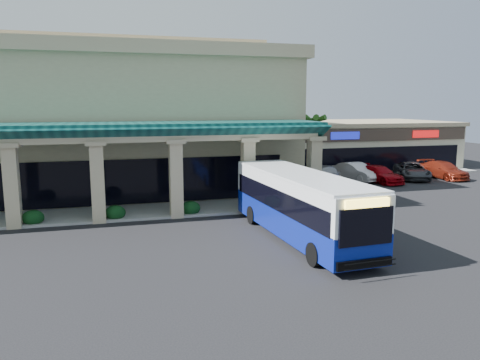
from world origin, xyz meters
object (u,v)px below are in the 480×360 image
object	(u,v)px
car_silver	(327,174)
car_gray	(412,171)
transit_bus	(300,206)
car_red	(379,174)
car_white	(356,172)
car_extra	(443,170)
pedestrian	(362,229)

from	to	relation	value
car_silver	car_gray	xyz separation A→B (m)	(8.57, 0.18, -0.04)
transit_bus	car_red	xyz separation A→B (m)	(13.46, 14.07, -0.96)
car_white	car_gray	bearing A→B (deg)	-19.05
transit_bus	car_red	bearing A→B (deg)	43.06
car_silver	car_gray	size ratio (longest dim) A/B	0.86
car_red	car_gray	world-z (taller)	car_gray
transit_bus	car_gray	distance (m)	22.97
car_red	car_extra	xyz separation A→B (m)	(7.02, 0.46, 0.05)
pedestrian	car_white	size ratio (longest dim) A/B	0.41
pedestrian	car_silver	bearing A→B (deg)	-14.05
pedestrian	car_extra	world-z (taller)	pedestrian
car_silver	car_red	size ratio (longest dim) A/B	0.94
car_gray	car_extra	world-z (taller)	car_extra
pedestrian	car_silver	distance (m)	18.49
car_white	car_gray	xyz separation A→B (m)	(5.39, -0.57, -0.04)
car_red	car_white	bearing A→B (deg)	124.07
transit_bus	car_extra	bearing A→B (deg)	32.14
car_silver	car_red	distance (m)	4.66
car_red	car_gray	distance (m)	4.06
car_silver	car_white	world-z (taller)	car_silver
pedestrian	car_gray	size ratio (longest dim) A/B	0.36
pedestrian	car_gray	xyz separation A→B (m)	(15.31, 17.40, -0.23)
car_silver	car_red	world-z (taller)	car_silver
car_silver	transit_bus	bearing A→B (deg)	-109.55
transit_bus	car_white	distance (m)	19.66
car_white	transit_bus	bearing A→B (deg)	-140.79
car_red	car_gray	xyz separation A→B (m)	(3.97, 0.87, 0.03)
transit_bus	car_gray	world-z (taller)	transit_bus
pedestrian	transit_bus	bearing A→B (deg)	48.07
car_white	car_gray	world-z (taller)	car_white
transit_bus	car_white	xyz separation A→B (m)	(12.04, 15.52, -0.89)
transit_bus	car_extra	world-z (taller)	transit_bus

